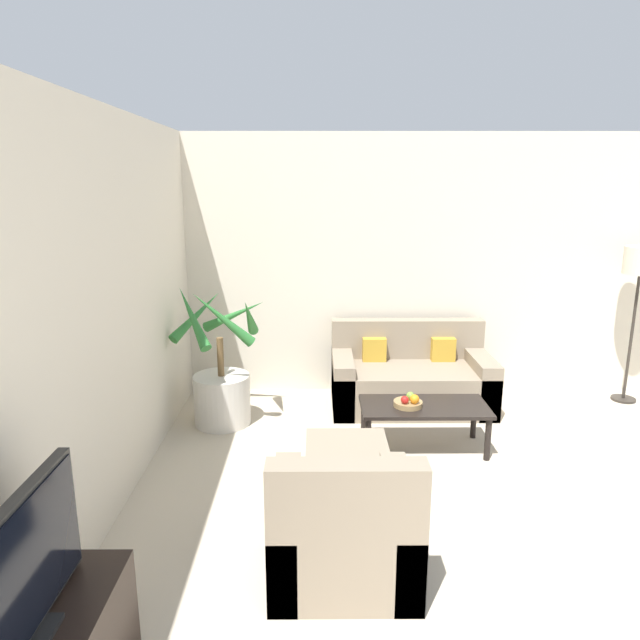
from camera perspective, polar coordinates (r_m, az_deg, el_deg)
The scene contains 13 objects.
wall_back at distance 6.37m, azimuth 19.68°, elevation 5.07°, with size 8.65×0.06×2.70m.
wall_left at distance 3.45m, azimuth -23.94°, elevation -1.95°, with size 0.06×7.29×2.70m.
television at distance 2.48m, azimuth -28.52°, elevation -22.37°, with size 0.18×1.02×0.57m.
potted_palm at distance 5.39m, azimuth -9.81°, elevation -6.16°, with size 0.89×0.87×1.34m.
sofa_loveseat at distance 5.84m, azimuth 9.02°, elevation -5.86°, with size 1.57×0.83×0.83m.
floor_lamp at distance 6.46m, azimuth 29.38°, elevation 4.39°, with size 0.33×0.33×1.60m.
coffee_table at distance 4.92m, azimuth 10.36°, elevation -8.91°, with size 1.06×0.51×0.39m.
fruit_bowl at distance 4.84m, azimuth 8.78°, elevation -8.27°, with size 0.24×0.24×0.04m.
apple_red at distance 4.77m, azimuth 8.48°, elevation -7.90°, with size 0.07×0.07×0.07m.
apple_green at distance 4.86m, azimuth 9.02°, elevation -7.50°, with size 0.07×0.07×0.07m.
orange_fruit at distance 4.78m, azimuth 9.44°, elevation -7.81°, with size 0.08×0.08×0.08m.
armchair at distance 3.47m, azimuth 2.34°, elevation -20.17°, with size 0.82×0.82×0.84m.
ottoman at distance 4.24m, azimuth 2.66°, elevation -14.59°, with size 0.58×0.48×0.40m.
Camera 1 is at (-2.17, -0.20, 2.21)m, focal length 32.00 mm.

